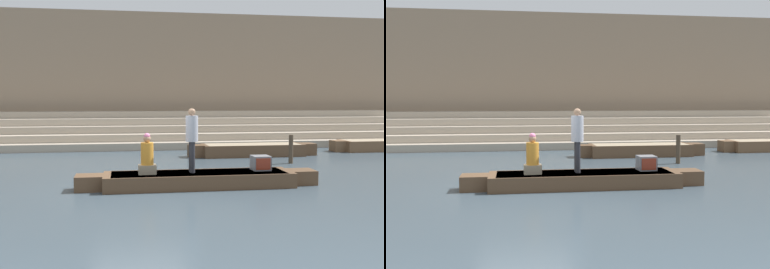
% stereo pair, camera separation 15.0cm
% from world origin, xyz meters
% --- Properties ---
extents(ground_plane, '(120.00, 120.00, 0.00)m').
position_xyz_m(ground_plane, '(0.00, 0.00, 0.00)').
color(ground_plane, '#3D4C56').
extents(ghat_steps, '(36.00, 3.54, 1.67)m').
position_xyz_m(ghat_steps, '(0.00, 10.43, 0.61)').
color(ghat_steps, tan).
rests_on(ghat_steps, ground).
extents(back_wall, '(34.20, 1.28, 6.74)m').
position_xyz_m(back_wall, '(0.00, 12.32, 3.34)').
color(back_wall, '#937A60').
rests_on(back_wall, ground).
extents(rowboat_main, '(6.33, 1.32, 0.38)m').
position_xyz_m(rowboat_main, '(1.54, -0.16, 0.21)').
color(rowboat_main, brown).
rests_on(rowboat_main, ground).
extents(person_standing, '(0.32, 0.32, 1.68)m').
position_xyz_m(person_standing, '(1.36, -0.10, 1.35)').
color(person_standing, '#28282D').
rests_on(person_standing, rowboat_main).
extents(person_rowing, '(0.45, 0.36, 1.05)m').
position_xyz_m(person_rowing, '(0.19, -0.20, 0.81)').
color(person_rowing, gray).
rests_on(person_rowing, rowboat_main).
extents(tv_set, '(0.48, 0.49, 0.39)m').
position_xyz_m(tv_set, '(3.26, -0.03, 0.58)').
color(tv_set, slate).
rests_on(tv_set, rowboat_main).
extents(moored_boat_shore, '(5.24, 1.23, 0.48)m').
position_xyz_m(moored_boat_shore, '(4.76, 5.80, 0.25)').
color(moored_boat_shore, brown).
rests_on(moored_boat_shore, ground).
extents(moored_boat_distant, '(4.49, 1.23, 0.48)m').
position_xyz_m(moored_boat_distant, '(10.89, 6.69, 0.25)').
color(moored_boat_distant, brown).
rests_on(moored_boat_distant, ground).
extents(mooring_post, '(0.16, 0.16, 1.02)m').
position_xyz_m(mooring_post, '(5.51, 3.53, 0.51)').
color(mooring_post, '#473828').
rests_on(mooring_post, ground).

